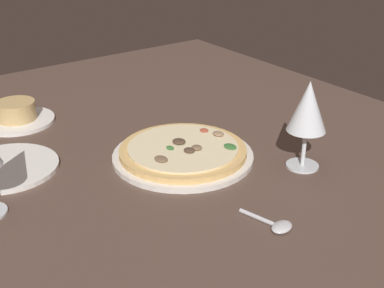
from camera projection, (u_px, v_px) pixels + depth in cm
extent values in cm
cube|color=brown|center=(201.00, 167.00, 104.81)|extent=(150.00, 110.00, 4.00)
cylinder|color=silver|center=(183.00, 156.00, 103.43)|extent=(27.35, 27.35, 1.00)
cylinder|color=tan|center=(183.00, 151.00, 102.96)|extent=(24.68, 24.68, 1.20)
cylinder|color=beige|center=(183.00, 147.00, 102.62)|extent=(21.43, 21.43, 0.40)
ellipsoid|color=#937556|center=(218.00, 134.00, 107.05)|extent=(2.54, 2.06, 0.70)
ellipsoid|color=#4C3828|center=(189.00, 150.00, 100.20)|extent=(2.25, 1.97, 0.69)
ellipsoid|color=#AD4733|center=(204.00, 130.00, 108.89)|extent=(1.85, 1.70, 0.47)
ellipsoid|color=#387033|center=(230.00, 146.00, 101.96)|extent=(2.87, 2.12, 0.45)
ellipsoid|color=#4C3828|center=(179.00, 141.00, 103.70)|extent=(2.72, 2.49, 0.73)
ellipsoid|color=brown|center=(197.00, 148.00, 101.17)|extent=(2.12, 1.99, 0.74)
ellipsoid|color=brown|center=(161.00, 159.00, 97.08)|extent=(2.96, 2.24, 0.53)
ellipsoid|color=#387033|center=(170.00, 148.00, 101.46)|extent=(1.81, 1.34, 0.43)
cylinder|color=white|center=(17.00, 121.00, 119.76)|extent=(16.47, 16.47, 0.80)
cylinder|color=tan|center=(16.00, 110.00, 118.71)|extent=(8.68, 8.68, 4.11)
cylinder|color=silver|center=(302.00, 165.00, 100.49)|extent=(6.15, 6.15, 0.40)
cylinder|color=silver|center=(304.00, 148.00, 98.90)|extent=(0.80, 0.80, 7.06)
cone|color=silver|center=(308.00, 106.00, 95.38)|extent=(7.25, 7.25, 9.44)
cone|color=maroon|center=(307.00, 122.00, 96.71)|extent=(2.21, 2.21, 3.20)
cylinder|color=white|center=(6.00, 167.00, 99.27)|extent=(19.40, 19.40, 0.90)
ellipsoid|color=silver|center=(282.00, 227.00, 81.49)|extent=(3.68, 4.56, 1.00)
cylinder|color=silver|center=(260.00, 219.00, 83.81)|extent=(7.68, 2.54, 0.70)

